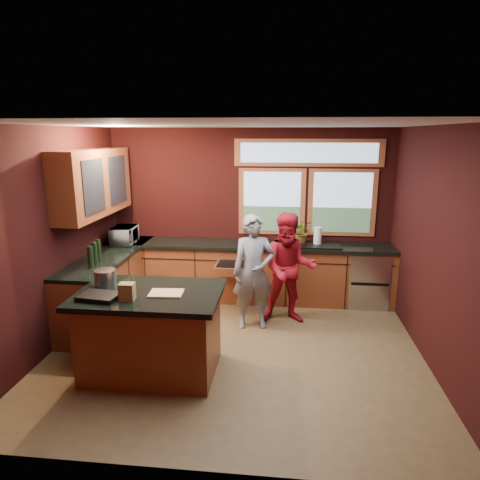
% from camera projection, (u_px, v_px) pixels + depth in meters
% --- Properties ---
extents(floor, '(4.50, 4.50, 0.00)m').
position_uv_depth(floor, '(236.00, 349.00, 5.31)').
color(floor, brown).
rests_on(floor, ground).
extents(room_shell, '(4.52, 4.02, 2.71)m').
position_uv_depth(room_shell, '(191.00, 201.00, 5.26)').
color(room_shell, black).
rests_on(room_shell, ground).
extents(back_counter, '(4.50, 0.64, 0.93)m').
position_uv_depth(back_counter, '(261.00, 272.00, 6.82)').
color(back_counter, brown).
rests_on(back_counter, floor).
extents(left_counter, '(0.64, 2.30, 0.93)m').
position_uv_depth(left_counter, '(110.00, 285.00, 6.22)').
color(left_counter, brown).
rests_on(left_counter, floor).
extents(island, '(1.55, 1.05, 0.95)m').
position_uv_depth(island, '(152.00, 332.00, 4.72)').
color(island, brown).
rests_on(island, floor).
extents(person_grey, '(0.63, 0.47, 1.57)m').
position_uv_depth(person_grey, '(254.00, 272.00, 5.78)').
color(person_grey, slate).
rests_on(person_grey, floor).
extents(person_red, '(0.80, 0.65, 1.57)m').
position_uv_depth(person_red, '(289.00, 269.00, 5.93)').
color(person_red, maroon).
rests_on(person_red, floor).
extents(microwave, '(0.36, 0.51, 0.27)m').
position_uv_depth(microwave, '(124.00, 235.00, 6.66)').
color(microwave, '#999999').
rests_on(microwave, left_counter).
extents(potted_plant, '(0.34, 0.30, 0.38)m').
position_uv_depth(potted_plant, '(301.00, 232.00, 6.65)').
color(potted_plant, '#999999').
rests_on(potted_plant, back_counter).
extents(paper_towel, '(0.12, 0.12, 0.28)m').
position_uv_depth(paper_towel, '(318.00, 236.00, 6.59)').
color(paper_towel, white).
rests_on(paper_towel, back_counter).
extents(cutting_board, '(0.36, 0.27, 0.02)m').
position_uv_depth(cutting_board, '(166.00, 293.00, 4.54)').
color(cutting_board, tan).
rests_on(cutting_board, island).
extents(stock_pot, '(0.24, 0.24, 0.18)m').
position_uv_depth(stock_pot, '(105.00, 278.00, 4.79)').
color(stock_pot, '#A6A7AB').
rests_on(stock_pot, island).
extents(paper_bag, '(0.15, 0.13, 0.18)m').
position_uv_depth(paper_bag, '(127.00, 292.00, 4.36)').
color(paper_bag, brown).
rests_on(paper_bag, island).
extents(black_tray, '(0.43, 0.33, 0.05)m').
position_uv_depth(black_tray, '(99.00, 296.00, 4.41)').
color(black_tray, black).
rests_on(black_tray, island).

